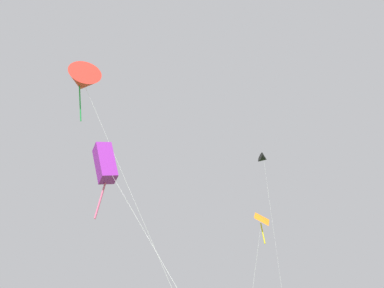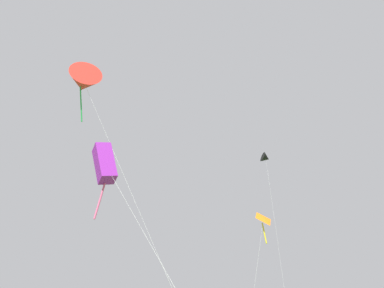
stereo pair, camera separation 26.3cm
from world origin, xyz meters
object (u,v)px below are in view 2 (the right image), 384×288
Objects in this scene: kite_flying_1 at (266,158)px; kite_flying_4 at (263,221)px; kite_flying_0 at (84,82)px; kite_flying_5 at (105,164)px.

kite_flying_1 is 1.98× the size of kite_flying_4.
kite_flying_1 reaches higher than kite_flying_4.
kite_flying_4 is at bearing -129.39° from kite_flying_1.
kite_flying_0 is 12.70m from kite_flying_5.
kite_flying_4 is at bearing -4.75° from kite_flying_0.
kite_flying_5 is (0.21, -8.17, -9.72)m from kite_flying_0.
kite_flying_5 is at bearing -88.52° from kite_flying_0.
kite_flying_1 is 17.92m from kite_flying_4.
kite_flying_0 is 18.02m from kite_flying_4.
kite_flying_1 reaches higher than kite_flying_0.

